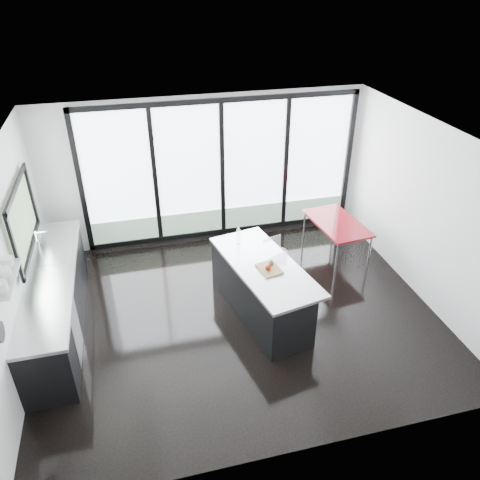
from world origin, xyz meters
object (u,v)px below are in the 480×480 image
object	(u,v)px
island	(260,289)
bar_stool_near	(284,292)
red_table	(335,239)
bar_stool_far	(276,270)

from	to	relation	value
island	bar_stool_near	distance (m)	0.38
red_table	bar_stool_near	bearing A→B (deg)	-137.76
island	bar_stool_near	bearing A→B (deg)	-12.80
island	bar_stool_far	world-z (taller)	island
island	red_table	size ratio (longest dim) A/B	1.71
bar_stool_near	red_table	bearing A→B (deg)	18.08
bar_stool_near	bar_stool_far	distance (m)	0.65
bar_stool_far	red_table	xyz separation A→B (m)	(1.37, 0.66, 0.01)
bar_stool_near	red_table	world-z (taller)	bar_stool_near
bar_stool_far	island	bearing A→B (deg)	-142.08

